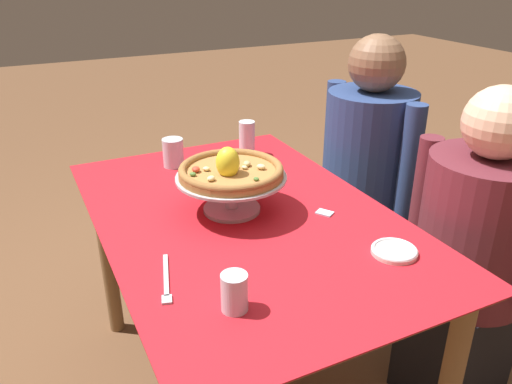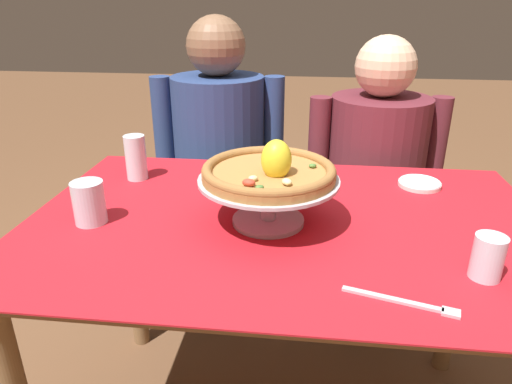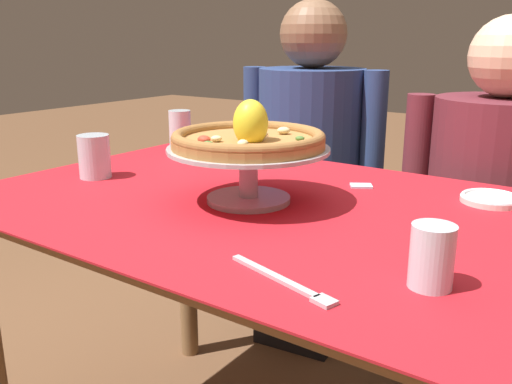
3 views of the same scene
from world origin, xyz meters
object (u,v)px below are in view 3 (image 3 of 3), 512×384
at_px(pizza_stand, 248,165).
at_px(dinner_fork, 285,282).
at_px(side_plate, 491,199).
at_px(diner_left, 309,181).
at_px(sugar_packet, 361,186).
at_px(diner_right, 490,225).
at_px(water_glass_side_left, 95,159).
at_px(pizza, 249,138).
at_px(water_glass_front_right, 432,261).
at_px(water_glass_back_left, 180,137).

bearing_deg(pizza_stand, dinner_fork, -46.65).
relative_size(pizza_stand, side_plate, 2.76).
bearing_deg(diner_left, sugar_packet, -49.43).
relative_size(sugar_packet, diner_right, 0.04).
xyz_separation_m(water_glass_side_left, side_plate, (0.86, 0.34, -0.04)).
relative_size(dinner_fork, sugar_packet, 4.17).
height_order(pizza, water_glass_side_left, pizza).
distance_m(water_glass_front_right, diner_right, 0.92).
relative_size(water_glass_front_right, side_plate, 0.74).
bearing_deg(water_glass_side_left, dinner_fork, -19.12).
bearing_deg(pizza, water_glass_back_left, 149.38).
distance_m(pizza, water_glass_side_left, 0.45).
distance_m(pizza, sugar_packet, 0.32).
height_order(pizza, water_glass_back_left, pizza).
distance_m(water_glass_back_left, diner_right, 0.93).
distance_m(water_glass_front_right, dinner_fork, 0.21).
bearing_deg(side_plate, sugar_packet, -171.77).
bearing_deg(diner_left, water_glass_front_right, -52.02).
relative_size(pizza, sugar_packet, 6.41).
relative_size(water_glass_side_left, diner_right, 0.09).
xyz_separation_m(pizza_stand, diner_left, (-0.27, 0.73, -0.23)).
xyz_separation_m(water_glass_front_right, water_glass_side_left, (-0.89, 0.14, 0.01)).
distance_m(sugar_packet, diner_left, 0.65).
bearing_deg(sugar_packet, pizza_stand, -120.03).
xyz_separation_m(water_glass_front_right, sugar_packet, (-0.31, 0.44, -0.04)).
distance_m(pizza_stand, dinner_fork, 0.42).
height_order(pizza, side_plate, pizza).
distance_m(water_glass_back_left, sugar_packet, 0.58).
bearing_deg(water_glass_back_left, water_glass_side_left, -91.73).
bearing_deg(water_glass_back_left, pizza, -30.62).
bearing_deg(water_glass_side_left, pizza_stand, 6.45).
relative_size(water_glass_front_right, water_glass_side_left, 0.85).
xyz_separation_m(water_glass_side_left, dinner_fork, (0.72, -0.25, -0.04)).
height_order(water_glass_side_left, diner_left, diner_left).
height_order(pizza, diner_left, diner_left).
distance_m(pizza, dinner_fork, 0.43).
xyz_separation_m(water_glass_side_left, diner_left, (0.17, 0.78, -0.20)).
bearing_deg(sugar_packet, water_glass_back_left, 179.81).
xyz_separation_m(pizza_stand, water_glass_front_right, (0.45, -0.19, -0.04)).
distance_m(pizza_stand, pizza, 0.06).
bearing_deg(diner_right, pizza, -116.48).
height_order(water_glass_front_right, water_glass_side_left, water_glass_side_left).
distance_m(dinner_fork, diner_left, 1.18).
height_order(side_plate, diner_left, diner_left).
height_order(side_plate, dinner_fork, side_plate).
bearing_deg(pizza, pizza_stand, 134.49).
bearing_deg(pizza_stand, water_glass_front_right, -22.76).
bearing_deg(pizza_stand, sugar_packet, 59.97).
xyz_separation_m(pizza_stand, sugar_packet, (0.15, 0.25, -0.08)).
height_order(dinner_fork, diner_right, diner_right).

